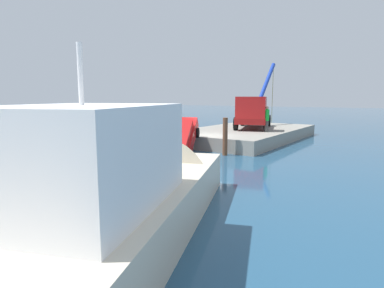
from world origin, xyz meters
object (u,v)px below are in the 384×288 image
Objects in this scene: dock_worker at (267,119)px; moored_yacht at (136,198)px; crane_truck at (253,113)px; salvaged_car at (177,144)px.

moored_yacht is (16.14, 2.46, -1.30)m from dock_worker.
crane_truck is 2.50m from dock_worker.
moored_yacht reaches higher than dock_worker.
moored_yacht is at bearing 13.45° from crane_truck.
crane_truck is at bearing 174.77° from salvaged_car.
dock_worker is (1.70, 1.81, -0.32)m from crane_truck.
dock_worker is 7.92m from salvaged_car.
salvaged_car is at bearing -19.68° from dock_worker.
salvaged_car is 10.14m from moored_yacht.
moored_yacht is at bearing 30.16° from salvaged_car.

